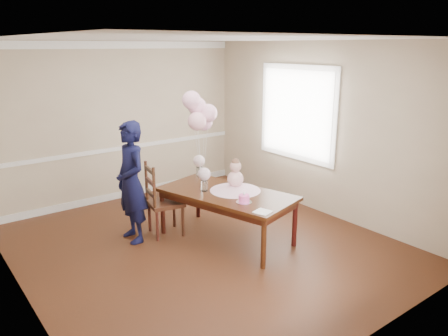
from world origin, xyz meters
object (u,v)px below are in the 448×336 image
at_px(dining_table_top, 227,194).
at_px(birthday_cake, 244,198).
at_px(dining_chair_seat, 165,203).
at_px(woman, 131,182).

relative_size(dining_table_top, birthday_cake, 13.33).
bearing_deg(dining_chair_seat, woman, 178.39).
distance_m(dining_table_top, woman, 1.30).
xyz_separation_m(dining_table_top, woman, (-1.03, 0.78, 0.17)).
xyz_separation_m(birthday_cake, dining_chair_seat, (-0.51, 1.13, -0.28)).
bearing_deg(woman, birthday_cake, 40.39).
bearing_deg(birthday_cake, woman, 127.92).
distance_m(dining_table_top, birthday_cake, 0.46).
relative_size(dining_chair_seat, woman, 0.27).
xyz_separation_m(dining_table_top, dining_chair_seat, (-0.57, 0.68, -0.20)).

